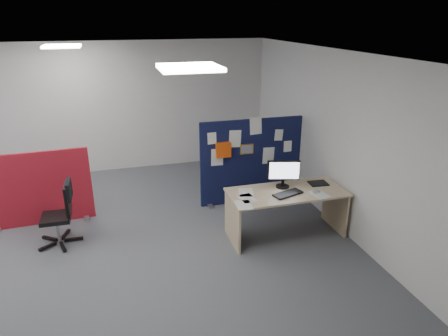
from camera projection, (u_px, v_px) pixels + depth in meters
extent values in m
plane|color=#575A5F|center=(34.00, 268.00, 5.32)|extent=(9.00, 9.00, 0.00)
cube|color=silver|center=(50.00, 112.00, 7.98)|extent=(9.00, 0.02, 2.70)
cube|color=silver|center=(343.00, 144.00, 5.98)|extent=(0.02, 7.00, 2.70)
cube|color=white|center=(189.00, 68.00, 3.98)|extent=(0.60, 0.60, 0.04)
cube|color=white|center=(62.00, 46.00, 6.74)|extent=(0.60, 0.60, 0.04)
cube|color=#0F0F37|center=(251.00, 161.00, 7.02)|extent=(1.84, 0.06, 1.52)
cube|color=#9B9BA0|center=(209.00, 204.00, 7.09)|extent=(0.08, 0.30, 0.04)
cube|color=#9B9BA0|center=(289.00, 194.00, 7.48)|extent=(0.08, 0.30, 0.04)
cube|color=white|center=(212.00, 138.00, 6.63)|extent=(0.15, 0.01, 0.20)
cube|color=white|center=(235.00, 139.00, 6.75)|extent=(0.21, 0.01, 0.30)
cube|color=white|center=(256.00, 126.00, 6.77)|extent=(0.21, 0.01, 0.30)
cube|color=white|center=(279.00, 135.00, 6.95)|extent=(0.15, 0.01, 0.20)
cube|color=white|center=(217.00, 157.00, 6.77)|extent=(0.21, 0.01, 0.30)
cube|color=white|center=(268.00, 156.00, 7.03)|extent=(0.21, 0.01, 0.30)
cube|color=white|center=(288.00, 146.00, 7.08)|extent=(0.15, 0.01, 0.20)
cube|color=gold|center=(247.00, 149.00, 6.87)|extent=(0.24, 0.01, 0.18)
cube|color=#F7510F|center=(223.00, 150.00, 6.71)|extent=(0.25, 0.10, 0.25)
cube|color=tan|center=(287.00, 192.00, 5.89)|extent=(1.74, 0.77, 0.03)
cube|color=tan|center=(232.00, 222.00, 5.81)|extent=(0.03, 0.71, 0.70)
cube|color=tan|center=(335.00, 207.00, 6.23)|extent=(0.03, 0.71, 0.70)
cube|color=tan|center=(277.00, 193.00, 6.27)|extent=(1.56, 0.02, 0.30)
cylinder|color=black|center=(282.00, 186.00, 6.03)|extent=(0.20, 0.20, 0.02)
cube|color=black|center=(283.00, 183.00, 6.01)|extent=(0.05, 0.04, 0.10)
cube|color=black|center=(283.00, 170.00, 5.93)|extent=(0.48, 0.16, 0.30)
cube|color=white|center=(284.00, 171.00, 5.92)|extent=(0.43, 0.12, 0.26)
cube|color=black|center=(288.00, 194.00, 5.78)|extent=(0.48, 0.31, 0.02)
cube|color=#9B9BA0|center=(316.00, 192.00, 5.84)|extent=(0.11, 0.09, 0.03)
cube|color=black|center=(318.00, 183.00, 6.15)|extent=(0.29, 0.24, 0.01)
cube|color=maroon|center=(38.00, 189.00, 6.27)|extent=(1.62, 0.13, 1.21)
cube|color=#9B9BA0|center=(86.00, 217.00, 6.64)|extent=(0.08, 0.30, 0.04)
cube|color=black|center=(74.00, 239.00, 5.95)|extent=(0.27, 0.05, 0.04)
cube|color=black|center=(66.00, 234.00, 6.08)|extent=(0.13, 0.26, 0.04)
cube|color=black|center=(50.00, 238.00, 5.97)|extent=(0.24, 0.19, 0.04)
cube|color=black|center=(48.00, 246.00, 5.76)|extent=(0.24, 0.19, 0.04)
cube|color=black|center=(63.00, 247.00, 5.75)|extent=(0.12, 0.27, 0.04)
cylinder|color=#9B9BA0|center=(58.00, 230.00, 5.84)|extent=(0.05, 0.05, 0.37)
cube|color=black|center=(56.00, 218.00, 5.76)|extent=(0.41, 0.41, 0.06)
cube|color=black|center=(68.00, 198.00, 5.71)|extent=(0.05, 0.37, 0.44)
cube|color=black|center=(69.00, 190.00, 5.67)|extent=(0.06, 0.34, 0.26)
cube|color=white|center=(247.00, 198.00, 5.66)|extent=(0.25, 0.33, 0.00)
cube|color=white|center=(246.00, 192.00, 5.85)|extent=(0.27, 0.34, 0.00)
cube|color=white|center=(319.00, 194.00, 5.78)|extent=(0.25, 0.33, 0.00)
cube|color=white|center=(244.00, 205.00, 5.46)|extent=(0.24, 0.32, 0.00)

